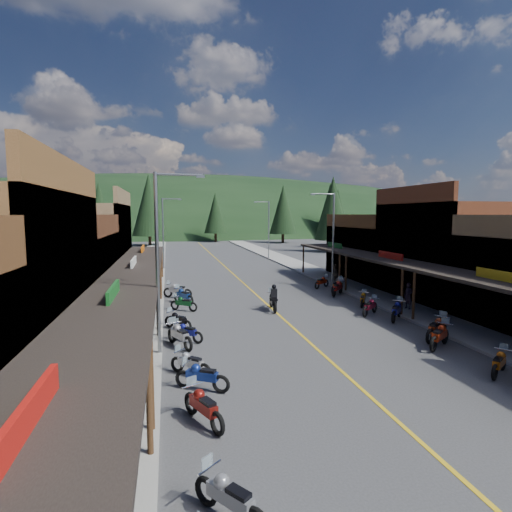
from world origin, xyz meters
TOP-DOWN VIEW (x-y plane):
  - ground at (0.00, 0.00)m, footprint 220.00×220.00m
  - centerline at (0.00, 20.00)m, footprint 0.15×90.00m
  - sidewalk_west at (-8.70, 20.00)m, footprint 3.40×94.00m
  - sidewalk_east at (8.70, 20.00)m, footprint 3.40×94.00m
  - shop_west_2 at (-13.75, 1.70)m, footprint 10.90×9.00m
  - shop_west_3 at (-13.78, 11.30)m, footprint 10.90×10.20m
  - shop_east_2 at (13.78, 1.70)m, footprint 10.90×9.00m
  - shop_east_3 at (13.75, 11.30)m, footprint 10.90×10.20m
  - streetlight_0 at (-6.95, -6.00)m, footprint 2.16×0.18m
  - streetlight_1 at (-6.95, 22.00)m, footprint 2.16×0.18m
  - streetlight_2 at (6.95, 8.00)m, footprint 2.16×0.18m
  - streetlight_3 at (6.95, 30.00)m, footprint 2.16×0.18m
  - ridge_hill at (0.00, 135.00)m, footprint 310.00×140.00m
  - pine_1 at (-24.00, 70.00)m, footprint 5.88×5.88m
  - pine_2 at (-10.00, 58.00)m, footprint 6.72×6.72m
  - pine_3 at (4.00, 66.00)m, footprint 5.04×5.04m
  - pine_4 at (18.00, 60.00)m, footprint 5.88×5.88m
  - pine_5 at (34.00, 72.00)m, footprint 6.72×6.72m
  - pine_6 at (46.00, 64.00)m, footprint 5.04×5.04m
  - pine_7 at (-32.00, 76.00)m, footprint 5.88×5.88m
  - pine_8 at (-22.00, 40.00)m, footprint 4.48×4.48m
  - pine_9 at (24.00, 45.00)m, footprint 4.93×4.93m
  - pine_10 at (-18.00, 50.00)m, footprint 5.38×5.38m
  - pine_11 at (20.00, 38.00)m, footprint 5.82×5.82m
  - bike_west_1 at (-5.54, -16.11)m, footprint 1.73×1.95m
  - bike_west_2 at (-5.73, -12.22)m, footprint 1.56×2.23m
  - bike_west_3 at (-5.57, -9.91)m, footprint 2.09×1.59m
  - bike_west_4 at (-5.90, -8.50)m, footprint 1.83×1.78m
  - bike_west_5 at (-6.20, -5.05)m, footprint 1.63×2.32m
  - bike_west_6 at (-5.84, -4.27)m, footprint 1.83×1.66m
  - bike_west_7 at (-6.20, -2.09)m, footprint 1.79×1.88m
  - bike_west_8 at (-5.72, 2.10)m, footprint 1.95×1.62m
  - bike_west_9 at (-5.65, 4.26)m, footprint 1.79×2.23m
  - bike_west_10 at (-6.00, 6.23)m, footprint 2.34×1.75m
  - bike_east_3 at (5.78, -11.06)m, footprint 1.93×1.59m
  - bike_east_4 at (5.64, -7.76)m, footprint 2.24×1.87m
  - bike_east_5 at (6.25, -6.75)m, footprint 2.36×1.88m
  - bike_east_6 at (6.42, -2.93)m, footprint 2.08×2.14m
  - bike_east_7 at (5.52, -1.45)m, footprint 1.99×1.80m
  - bike_east_8 at (6.21, 0.80)m, footprint 1.54×1.89m
  - bike_east_9 at (6.05, 4.60)m, footprint 2.04×2.12m
  - bike_east_10 at (6.45, 5.52)m, footprint 2.04×2.00m
  - bike_east_11 at (6.01, 7.70)m, footprint 1.98×1.67m
  - rider_on_bike at (-0.05, 0.97)m, footprint 1.04×2.40m
  - pedestrian_east_a at (8.40, -1.07)m, footprint 0.57×0.71m
  - pedestrian_east_b at (7.59, 8.75)m, footprint 0.99×0.83m

SIDE VIEW (x-z plane):
  - ground at x=0.00m, z-range 0.00..0.00m
  - ridge_hill at x=0.00m, z-range -30.00..30.00m
  - centerline at x=0.00m, z-range 0.00..0.01m
  - sidewalk_west at x=-8.70m, z-range 0.00..0.15m
  - sidewalk_east at x=8.70m, z-range 0.00..0.15m
  - bike_east_8 at x=6.21m, z-range 0.00..1.06m
  - bike_west_6 at x=-5.84m, z-range 0.00..1.06m
  - bike_east_3 at x=5.78m, z-range 0.00..1.08m
  - bike_west_4 at x=-5.90m, z-range 0.00..1.09m
  - bike_west_8 at x=-5.72m, z-range 0.00..1.10m
  - bike_west_7 at x=-6.20m, z-range 0.00..1.11m
  - bike_west_1 at x=-5.54m, z-range 0.00..1.12m
  - bike_east_11 at x=6.01m, z-range 0.00..1.12m
  - bike_east_7 at x=5.52m, z-range 0.00..1.15m
  - bike_west_3 at x=-5.57m, z-range 0.00..1.15m
  - bike_west_2 at x=-5.73m, z-range 0.00..1.22m
  - bike_east_10 at x=6.45m, z-range 0.00..1.22m
  - bike_west_9 at x=-5.65m, z-range 0.00..1.25m
  - bike_east_9 at x=6.05m, z-range 0.00..1.26m
  - bike_east_4 at x=5.64m, z-range 0.00..1.27m
  - bike_west_5 at x=-6.20m, z-range 0.00..1.27m
  - bike_east_6 at x=6.42m, z-range 0.00..1.28m
  - bike_west_10 at x=-6.00m, z-range 0.00..1.29m
  - bike_east_5 at x=6.25m, z-range 0.00..1.32m
  - rider_on_bike at x=-0.05m, z-range -0.18..1.59m
  - pedestrian_east_a at x=8.40m, z-range 0.15..1.85m
  - pedestrian_east_b at x=7.59m, z-range 0.15..1.91m
  - shop_east_3 at x=13.75m, z-range -0.57..5.63m
  - shop_west_2 at x=-13.75m, z-range -0.57..5.63m
  - shop_east_2 at x=13.78m, z-range -0.58..7.62m
  - shop_west_3 at x=-13.78m, z-range -0.58..7.62m
  - streetlight_0 at x=-6.95m, z-range 0.46..8.46m
  - streetlight_1 at x=-6.95m, z-range 0.46..8.46m
  - streetlight_2 at x=6.95m, z-range 0.46..8.46m
  - streetlight_3 at x=6.95m, z-range 0.46..8.46m
  - pine_8 at x=-22.00m, z-range 0.98..10.98m
  - pine_9 at x=24.00m, z-range 0.98..11.78m
  - pine_3 at x=4.00m, z-range 0.98..11.98m
  - pine_6 at x=46.00m, z-range 0.98..11.98m
  - pine_10 at x=-18.00m, z-range 0.98..12.58m
  - pine_11 at x=20.00m, z-range 0.99..13.39m
  - pine_1 at x=-24.00m, z-range 0.99..13.49m
  - pine_4 at x=18.00m, z-range 0.99..13.49m
  - pine_7 at x=-32.00m, z-range 0.99..13.49m
  - pine_2 at x=-10.00m, z-range 0.99..14.99m
  - pine_5 at x=34.00m, z-range 0.99..14.99m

